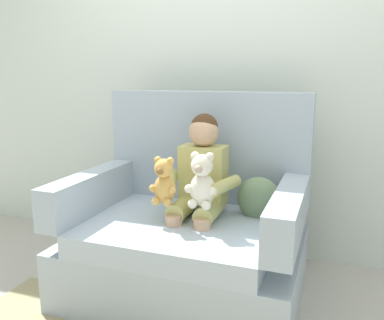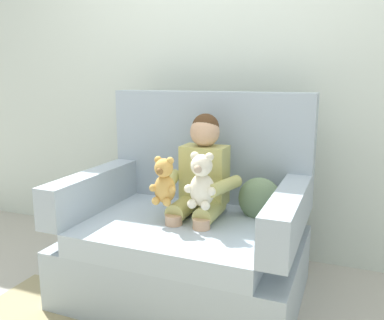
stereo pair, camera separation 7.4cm
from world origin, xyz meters
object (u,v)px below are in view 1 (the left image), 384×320
throw_pillow (259,199)px  plush_honey (164,182)px  seated_child (200,180)px  plush_cream (202,182)px  armchair (189,233)px

throw_pillow → plush_honey: bearing=-148.7°
seated_child → throw_pillow: 0.36m
throw_pillow → plush_cream: bearing=-134.7°
armchair → seated_child: (0.06, 0.02, 0.32)m
throw_pillow → seated_child: bearing=-163.1°
seated_child → plush_honey: (-0.14, -0.18, 0.02)m
seated_child → plush_cream: 0.18m
plush_cream → throw_pillow: plush_cream is taller
seated_child → throw_pillow: seated_child is taller
armchair → plush_cream: (0.13, -0.14, 0.36)m
armchair → seated_child: size_ratio=1.56×
plush_honey → plush_cream: size_ratio=0.88×
armchair → seated_child: armchair is taller
plush_cream → seated_child: bearing=99.8°
armchair → seated_child: bearing=19.3°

